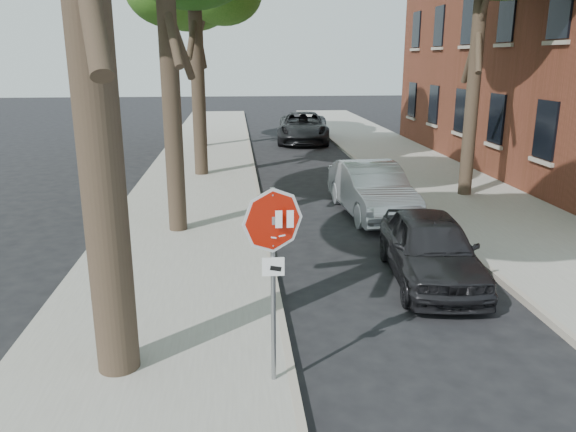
% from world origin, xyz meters
% --- Properties ---
extents(ground, '(120.00, 120.00, 0.00)m').
position_xyz_m(ground, '(0.00, 0.00, 0.00)').
color(ground, black).
rests_on(ground, ground).
extents(sidewalk_left, '(4.00, 55.00, 0.12)m').
position_xyz_m(sidewalk_left, '(-2.50, 12.00, 0.06)').
color(sidewalk_left, gray).
rests_on(sidewalk_left, ground).
extents(sidewalk_right, '(4.00, 55.00, 0.12)m').
position_xyz_m(sidewalk_right, '(6.00, 12.00, 0.06)').
color(sidewalk_right, gray).
rests_on(sidewalk_right, ground).
extents(curb_left, '(0.12, 55.00, 0.13)m').
position_xyz_m(curb_left, '(-0.45, 12.00, 0.07)').
color(curb_left, '#9E9384').
rests_on(curb_left, ground).
extents(curb_right, '(0.12, 55.00, 0.13)m').
position_xyz_m(curb_right, '(3.95, 12.00, 0.07)').
color(curb_right, '#9E9384').
rests_on(curb_right, ground).
extents(stop_sign, '(0.76, 0.34, 2.61)m').
position_xyz_m(stop_sign, '(-0.70, -0.03, 1.95)').
color(stop_sign, gray).
rests_on(stop_sign, sidewalk_left).
extents(car_a, '(1.94, 4.05, 1.34)m').
position_xyz_m(car_a, '(2.60, 3.45, 0.67)').
color(car_a, black).
rests_on(car_a, ground).
extents(car_b, '(1.80, 4.46, 1.44)m').
position_xyz_m(car_b, '(2.60, 8.30, 0.72)').
color(car_b, '#A8ABB1').
rests_on(car_b, ground).
extents(car_d, '(3.16, 5.78, 1.54)m').
position_xyz_m(car_d, '(2.41, 22.57, 0.77)').
color(car_d, black).
rests_on(car_d, ground).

